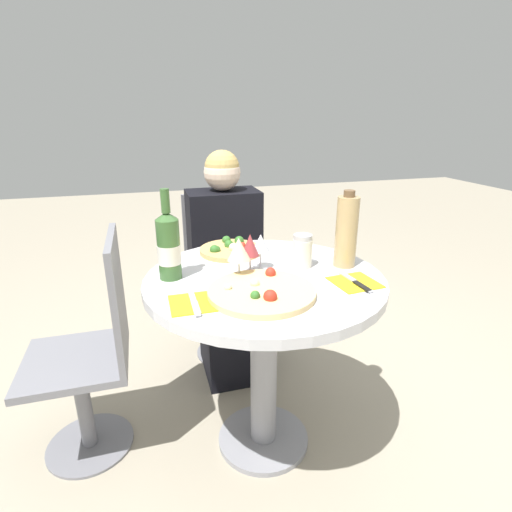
% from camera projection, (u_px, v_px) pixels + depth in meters
% --- Properties ---
extents(ground_plane, '(12.00, 12.00, 0.00)m').
position_uv_depth(ground_plane, '(263.00, 440.00, 1.72)').
color(ground_plane, '#9E937F').
rests_on(ground_plane, ground).
extents(dining_table, '(0.87, 0.87, 0.77)m').
position_uv_depth(dining_table, '(264.00, 315.00, 1.51)').
color(dining_table, gray).
rests_on(dining_table, ground_plane).
extents(chair_behind_diner, '(0.39, 0.39, 0.91)m').
position_uv_depth(chair_behind_diner, '(223.00, 279.00, 2.26)').
color(chair_behind_diner, slate).
rests_on(chair_behind_diner, ground_plane).
extents(seated_diner, '(0.37, 0.47, 1.16)m').
position_uv_depth(seated_diner, '(228.00, 276.00, 2.10)').
color(seated_diner, black).
rests_on(seated_diner, ground_plane).
extents(chair_empty_side, '(0.39, 0.39, 0.91)m').
position_uv_depth(chair_empty_side, '(94.00, 354.00, 1.56)').
color(chair_empty_side, slate).
rests_on(chair_empty_side, ground_plane).
extents(pizza_large, '(0.35, 0.35, 0.05)m').
position_uv_depth(pizza_large, '(262.00, 292.00, 1.30)').
color(pizza_large, '#E5C17F').
rests_on(pizza_large, dining_table).
extents(pizza_small_far, '(0.26, 0.26, 0.05)m').
position_uv_depth(pizza_small_far, '(230.00, 249.00, 1.70)').
color(pizza_small_far, tan).
rests_on(pizza_small_far, dining_table).
extents(wine_bottle, '(0.08, 0.08, 0.32)m').
position_uv_depth(wine_bottle, '(169.00, 246.00, 1.40)').
color(wine_bottle, '#38602D').
rests_on(wine_bottle, dining_table).
extents(tall_carafe, '(0.08, 0.08, 0.29)m').
position_uv_depth(tall_carafe, '(346.00, 231.00, 1.51)').
color(tall_carafe, tan).
rests_on(tall_carafe, dining_table).
extents(sugar_shaker, '(0.08, 0.08, 0.13)m').
position_uv_depth(sugar_shaker, '(302.00, 251.00, 1.52)').
color(sugar_shaker, silver).
rests_on(sugar_shaker, dining_table).
extents(wine_glass_center, '(0.07, 0.07, 0.15)m').
position_uv_depth(wine_glass_center, '(250.00, 246.00, 1.45)').
color(wine_glass_center, silver).
rests_on(wine_glass_center, dining_table).
extents(wine_glass_front_left, '(0.08, 0.08, 0.15)m').
position_uv_depth(wine_glass_front_left, '(239.00, 250.00, 1.41)').
color(wine_glass_front_left, silver).
rests_on(wine_glass_front_left, dining_table).
extents(wine_glass_back_right, '(0.07, 0.07, 0.13)m').
position_uv_depth(wine_glass_back_right, '(261.00, 244.00, 1.50)').
color(wine_glass_back_right, silver).
rests_on(wine_glass_back_right, dining_table).
extents(place_setting_left, '(0.15, 0.19, 0.01)m').
position_uv_depth(place_setting_left, '(194.00, 303.00, 1.24)').
color(place_setting_left, yellow).
rests_on(place_setting_left, dining_table).
extents(place_setting_right, '(0.16, 0.19, 0.01)m').
position_uv_depth(place_setting_right, '(355.00, 282.00, 1.39)').
color(place_setting_right, yellow).
rests_on(place_setting_right, dining_table).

